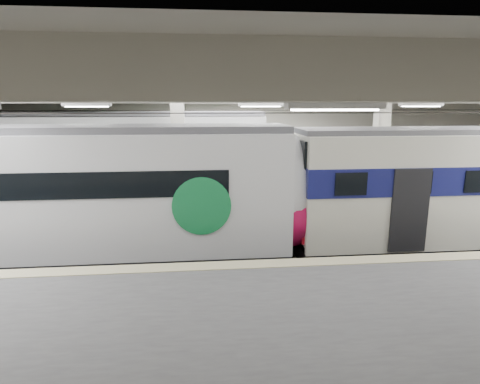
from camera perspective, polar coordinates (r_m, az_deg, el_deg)
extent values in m
cube|color=black|center=(13.59, 4.01, -9.31)|extent=(36.00, 24.00, 0.10)
cube|color=silver|center=(12.64, 4.40, 14.99)|extent=(36.00, 24.00, 0.20)
cube|color=beige|center=(22.65, -0.14, 6.80)|extent=(30.00, 0.10, 5.50)
cube|color=#505053|center=(7.72, 12.85, -22.92)|extent=(30.00, 7.00, 1.10)
cube|color=beige|center=(10.20, 7.20, -9.95)|extent=(30.00, 0.50, 0.02)
cube|color=beige|center=(15.62, -8.66, 4.10)|extent=(0.50, 0.50, 5.50)
cube|color=beige|center=(17.17, 19.15, 4.30)|extent=(0.50, 0.50, 5.50)
cube|color=beige|center=(12.63, 4.38, 13.63)|extent=(30.00, 18.00, 0.50)
cube|color=#59544C|center=(13.54, 4.02, -8.80)|extent=(30.00, 1.52, 0.16)
cube|color=#59544C|center=(18.72, 1.20, -2.73)|extent=(30.00, 1.52, 0.16)
cylinder|color=black|center=(12.63, 4.34, 11.14)|extent=(30.00, 0.03, 0.03)
cylinder|color=black|center=(18.07, 1.27, 11.56)|extent=(30.00, 0.03, 0.03)
cube|color=white|center=(10.66, 6.25, 12.05)|extent=(26.00, 8.40, 0.12)
cube|color=silver|center=(13.16, -20.51, 0.00)|extent=(12.15, 2.71, 3.65)
ellipsoid|color=silver|center=(13.00, 6.34, 0.57)|extent=(2.15, 2.66, 3.57)
ellipsoid|color=#B90F44|center=(13.21, 6.77, -2.83)|extent=(2.28, 2.71, 2.19)
cylinder|color=#178243|center=(11.41, -5.48, -2.02)|extent=(1.68, 0.06, 1.68)
cube|color=#4C4C51|center=(12.91, -21.16, 8.36)|extent=(12.15, 2.22, 0.20)
cube|color=black|center=(13.70, -19.88, -8.09)|extent=(12.15, 1.90, 0.70)
cube|color=silver|center=(15.78, 30.68, 0.82)|extent=(12.48, 2.74, 3.55)
cube|color=navy|center=(15.71, 30.85, 2.34)|extent=(12.52, 2.80, 0.86)
cube|color=#B30B1C|center=(13.20, 7.86, -1.71)|extent=(0.08, 2.32, 1.95)
cube|color=black|center=(12.92, 8.06, 4.71)|extent=(0.08, 2.19, 1.28)
cube|color=black|center=(16.22, 29.93, -5.86)|extent=(12.48, 1.91, 0.70)
cube|color=silver|center=(18.68, -19.85, 4.02)|extent=(14.67, 3.25, 3.96)
cube|color=#178243|center=(18.61, -19.97, 5.61)|extent=(14.71, 3.31, 0.83)
cube|color=#4C4C51|center=(18.51, -20.33, 10.42)|extent=(14.66, 2.72, 0.16)
cube|color=black|center=(19.09, -19.37, -2.46)|extent=(14.66, 2.93, 0.60)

